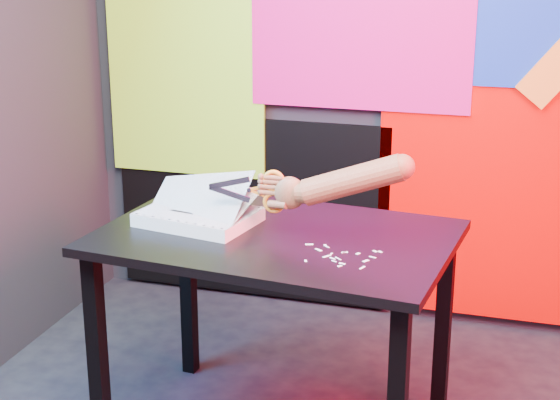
% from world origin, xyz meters
% --- Properties ---
extents(room, '(3.01, 3.01, 2.71)m').
position_xyz_m(room, '(0.00, 0.00, 1.35)').
color(room, black).
rests_on(room, ground).
extents(backdrop, '(2.88, 0.05, 2.08)m').
position_xyz_m(backdrop, '(0.06, 1.46, 0.96)').
color(backdrop, '#E70100').
rests_on(backdrop, ground).
extents(work_table, '(1.18, 0.85, 0.75)m').
position_xyz_m(work_table, '(-0.29, 0.36, 0.65)').
color(work_table, black).
rests_on(work_table, ground).
extents(printout_stack, '(0.40, 0.33, 0.19)m').
position_xyz_m(printout_stack, '(-0.56, 0.38, 0.77)').
color(printout_stack, white).
rests_on(printout_stack, work_table).
extents(scissors, '(0.25, 0.02, 0.14)m').
position_xyz_m(scissors, '(-0.30, 0.34, 0.90)').
color(scissors, '#949CAE').
rests_on(scissors, printout_stack).
extents(hand_forearm, '(0.48, 0.10, 0.20)m').
position_xyz_m(hand_forearm, '(-0.07, 0.34, 0.94)').
color(hand_forearm, brown).
rests_on(hand_forearm, work_table).
extents(paper_clippings, '(0.24, 0.17, 0.00)m').
position_xyz_m(paper_clippings, '(-0.04, 0.22, 0.75)').
color(paper_clippings, white).
rests_on(paper_clippings, work_table).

